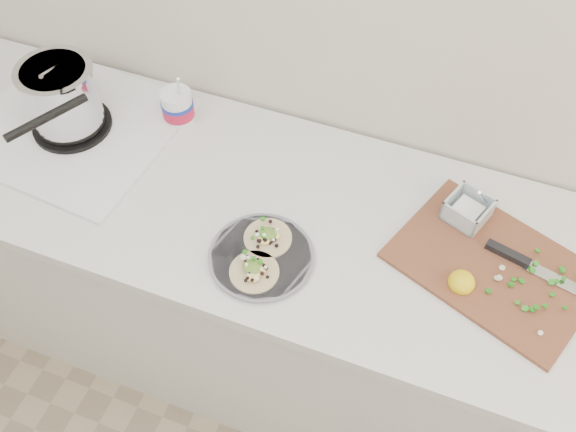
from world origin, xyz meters
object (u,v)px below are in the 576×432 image
(stove, at_px, (66,108))
(cutboard, at_px, (494,259))
(taco_plate, at_px, (261,255))
(tub, at_px, (178,105))

(stove, bearing_deg, cutboard, 3.34)
(taco_plate, xyz_separation_m, cutboard, (0.52, 0.19, 0.00))
(stove, bearing_deg, tub, 32.03)
(tub, distance_m, cutboard, 0.93)
(taco_plate, relative_size, tub, 1.26)
(tub, bearing_deg, cutboard, -10.15)
(stove, relative_size, taco_plate, 2.25)
(taco_plate, bearing_deg, tub, 138.26)
(stove, height_order, taco_plate, stove)
(taco_plate, bearing_deg, stove, 162.08)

